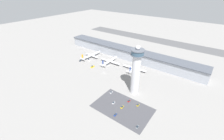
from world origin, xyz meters
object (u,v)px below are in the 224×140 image
(control_tower, at_px, (136,70))
(car_navy_sedan, at_px, (113,103))
(car_green_van, at_px, (111,92))
(car_yellow_taxi, at_px, (115,115))
(service_truck_baggage, at_px, (89,60))
(airplane_gate_charlie, at_px, (134,68))
(car_black_suv, at_px, (138,105))
(airplane_gate_alpha, at_px, (91,55))
(car_white_wagon, at_px, (122,107))
(airplane_gate_bravo, at_px, (110,61))
(service_truck_fuel, at_px, (92,67))
(service_truck_catering, at_px, (81,60))
(car_blue_compact, at_px, (137,127))
(car_grey_coupe, at_px, (129,101))
(service_truck_water, at_px, (108,65))

(control_tower, bearing_deg, car_navy_sedan, -105.17)
(car_green_van, distance_m, car_yellow_taxi, 37.85)
(service_truck_baggage, relative_size, car_green_van, 1.43)
(airplane_gate_charlie, relative_size, car_black_suv, 9.56)
(car_yellow_taxi, bearing_deg, airplane_gate_charlie, 108.18)
(airplane_gate_alpha, xyz_separation_m, car_white_wagon, (119.37, -76.70, -4.01))
(airplane_gate_bravo, bearing_deg, service_truck_fuel, -116.60)
(service_truck_catering, distance_m, car_blue_compact, 166.57)
(airplane_gate_charlie, xyz_separation_m, car_yellow_taxi, (31.35, -95.45, -3.62))
(car_grey_coupe, distance_m, car_green_van, 26.50)
(airplane_gate_alpha, distance_m, airplane_gate_charlie, 88.74)
(car_black_suv, bearing_deg, car_navy_sedan, -150.81)
(service_truck_baggage, xyz_separation_m, car_yellow_taxi, (114.57, -77.90, -0.51))
(car_blue_compact, height_order, car_white_wagon, car_white_wagon)
(car_yellow_taxi, bearing_deg, service_truck_fuel, 145.55)
(airplane_gate_bravo, xyz_separation_m, car_yellow_taxi, (77.41, -91.45, -3.93))
(car_navy_sedan, bearing_deg, service_truck_baggage, 147.81)
(airplane_gate_charlie, distance_m, service_truck_fuel, 68.63)
(service_truck_water, xyz_separation_m, car_blue_compact, (101.33, -83.56, -0.43))
(service_truck_water, height_order, car_grey_coupe, service_truck_water)
(control_tower, relative_size, car_black_suv, 15.20)
(car_black_suv, xyz_separation_m, car_yellow_taxi, (-12.17, -27.24, 0.05))
(service_truck_baggage, distance_m, car_blue_compact, 160.72)
(control_tower, height_order, car_blue_compact, control_tower)
(car_grey_coupe, xyz_separation_m, car_yellow_taxi, (-0.32, -27.18, -0.00))
(car_green_van, xyz_separation_m, car_navy_sedan, (13.84, -13.79, 0.03))
(car_blue_compact, height_order, car_navy_sedan, car_navy_sedan)
(control_tower, height_order, car_grey_coupe, control_tower)
(car_green_van, bearing_deg, car_yellow_taxi, -46.24)
(control_tower, xyz_separation_m, service_truck_fuel, (-88.16, 16.89, -31.24))
(service_truck_catering, distance_m, car_black_suv, 144.10)
(service_truck_catering, bearing_deg, car_navy_sedan, -25.64)
(car_navy_sedan, relative_size, car_yellow_taxi, 0.96)
(car_blue_compact, xyz_separation_m, car_grey_coupe, (-25.63, 27.29, 0.03))
(service_truck_water, relative_size, car_blue_compact, 1.36)
(car_black_suv, distance_m, car_navy_sedan, 28.08)
(service_truck_water, bearing_deg, car_grey_coupe, -36.62)
(car_blue_compact, relative_size, car_yellow_taxi, 1.06)
(airplane_gate_charlie, relative_size, car_navy_sedan, 9.67)
(service_truck_water, bearing_deg, airplane_gate_charlie, 15.25)
(airplane_gate_charlie, bearing_deg, car_blue_compact, -59.05)
(service_truck_fuel, bearing_deg, control_tower, -10.85)
(control_tower, bearing_deg, service_truck_catering, 169.78)
(airplane_gate_charlie, xyz_separation_m, car_blue_compact, (57.30, -95.56, -3.64))
(service_truck_water, relative_size, car_grey_coupe, 1.51)
(service_truck_baggage, height_order, car_navy_sedan, service_truck_baggage)
(service_truck_water, xyz_separation_m, car_black_suv, (87.55, -56.21, -0.45))
(car_grey_coupe, relative_size, car_black_suv, 0.98)
(airplane_gate_alpha, xyz_separation_m, car_grey_coupe, (120.28, -63.22, -4.01))
(car_blue_compact, bearing_deg, service_truck_fuel, 151.82)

